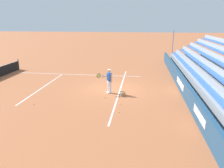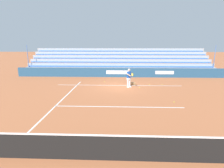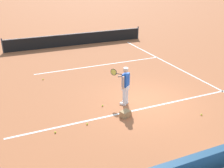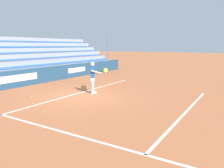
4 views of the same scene
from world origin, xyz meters
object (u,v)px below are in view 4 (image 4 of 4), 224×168
(tennis_ball_stray_back, at_px, (184,92))
(ball_box_cardboard, at_px, (84,88))
(tennis_ball_far_left, at_px, (32,96))
(tennis_ball_by_box, at_px, (106,90))
(tennis_player, at_px, (93,77))
(tennis_ball_on_baseline, at_px, (100,85))
(tennis_ball_far_right, at_px, (109,83))

(tennis_ball_stray_back, bearing_deg, ball_box_cardboard, -65.66)
(tennis_ball_far_left, relative_size, tennis_ball_by_box, 1.00)
(tennis_player, bearing_deg, ball_box_cardboard, -114.86)
(tennis_ball_stray_back, xyz_separation_m, tennis_ball_far_left, (5.31, -6.44, 0.00))
(tennis_player, relative_size, tennis_ball_on_baseline, 25.98)
(ball_box_cardboard, height_order, tennis_ball_stray_back, ball_box_cardboard)
(ball_box_cardboard, height_order, tennis_ball_far_left, ball_box_cardboard)
(tennis_ball_far_right, bearing_deg, tennis_player, 17.53)
(ball_box_cardboard, xyz_separation_m, tennis_ball_far_right, (-2.87, -0.04, -0.10))
(tennis_ball_stray_back, distance_m, tennis_ball_on_baseline, 5.32)
(tennis_player, bearing_deg, tennis_ball_by_box, 170.04)
(tennis_player, bearing_deg, tennis_ball_stray_back, 123.76)
(ball_box_cardboard, relative_size, tennis_ball_stray_back, 6.06)
(tennis_ball_stray_back, bearing_deg, tennis_ball_far_left, -50.49)
(tennis_ball_far_right, bearing_deg, tennis_ball_on_baseline, 3.40)
(tennis_player, relative_size, tennis_ball_far_right, 25.98)
(tennis_player, distance_m, ball_box_cardboard, 1.35)
(ball_box_cardboard, xyz_separation_m, tennis_ball_stray_back, (-2.39, 5.29, -0.10))
(tennis_ball_on_baseline, bearing_deg, tennis_ball_far_left, -14.60)
(tennis_player, xyz_separation_m, tennis_ball_by_box, (-1.00, 0.18, -0.86))
(tennis_ball_far_right, bearing_deg, tennis_ball_far_left, -10.83)
(tennis_ball_far_left, bearing_deg, tennis_ball_stray_back, 129.51)
(tennis_player, bearing_deg, tennis_ball_on_baseline, -154.86)
(tennis_ball_far_right, distance_m, tennis_ball_on_baseline, 1.25)
(tennis_player, height_order, tennis_ball_far_right, tennis_player)
(ball_box_cardboard, height_order, tennis_ball_on_baseline, ball_box_cardboard)
(tennis_ball_stray_back, relative_size, tennis_ball_far_right, 1.00)
(tennis_ball_by_box, bearing_deg, ball_box_cardboard, -65.94)
(tennis_player, height_order, tennis_ball_on_baseline, tennis_player)
(ball_box_cardboard, height_order, tennis_ball_far_right, ball_box_cardboard)
(tennis_ball_on_baseline, bearing_deg, ball_box_cardboard, -1.12)
(tennis_ball_by_box, bearing_deg, tennis_ball_on_baseline, -133.31)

